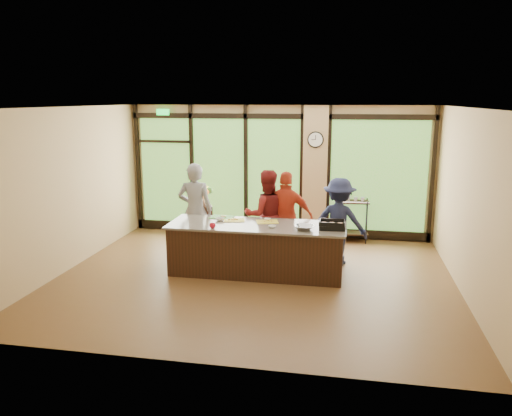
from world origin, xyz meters
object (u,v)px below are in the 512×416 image
at_px(cook_right, 339,221).
at_px(roasting_pan, 332,227).
at_px(island_base, 257,250).
at_px(flower_stand, 202,223).
at_px(cook_left, 195,210).
at_px(bar_cart, 351,215).

bearing_deg(cook_right, roasting_pan, 92.40).
height_order(island_base, cook_right, cook_right).
bearing_deg(cook_right, flower_stand, -9.03).
xyz_separation_m(cook_left, flower_stand, (-0.17, 1.04, -0.54)).
relative_size(cook_right, flower_stand, 2.04).
height_order(cook_right, roasting_pan, cook_right).
bearing_deg(flower_stand, cook_left, -104.67).
distance_m(cook_left, cook_right, 2.85).
relative_size(cook_left, roasting_pan, 4.30).
xyz_separation_m(roasting_pan, bar_cart, (0.35, 2.52, -0.35)).
bearing_deg(cook_left, flower_stand, -86.04).
relative_size(cook_left, cook_right, 1.13).
distance_m(cook_right, bar_cart, 1.68).
relative_size(island_base, flower_stand, 3.75).
distance_m(cook_left, roasting_pan, 2.86).
bearing_deg(flower_stand, cook_right, -42.35).
bearing_deg(cook_right, cook_left, 10.07).
relative_size(island_base, cook_left, 1.62).
bearing_deg(roasting_pan, cook_left, 160.51).
xyz_separation_m(island_base, roasting_pan, (1.35, -0.07, 0.52)).
bearing_deg(roasting_pan, flower_stand, 144.72).
bearing_deg(cook_left, roasting_pan, 157.55).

